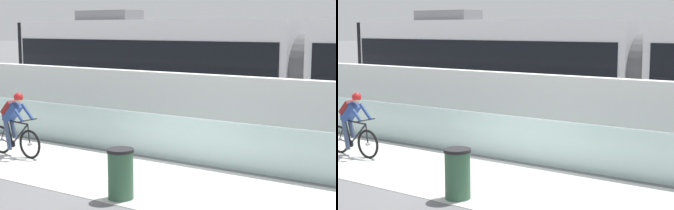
{
  "view_description": "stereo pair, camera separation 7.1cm",
  "coord_description": "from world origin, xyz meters",
  "views": [
    {
      "loc": [
        6.51,
        -8.99,
        3.19
      ],
      "look_at": [
        -1.1,
        2.35,
        1.25
      ],
      "focal_mm": 58.62,
      "sensor_mm": 36.0,
      "label": 1
    },
    {
      "loc": [
        6.57,
        -8.95,
        3.19
      ],
      "look_at": [
        -1.1,
        2.35,
        1.25
      ],
      "focal_mm": 58.62,
      "sensor_mm": 36.0,
      "label": 2
    }
  ],
  "objects": [
    {
      "name": "ground_plane",
      "position": [
        0.0,
        0.0,
        0.0
      ],
      "size": [
        200.0,
        200.0,
        0.0
      ],
      "primitive_type": "plane",
      "color": "slate"
    },
    {
      "name": "bike_path_deck",
      "position": [
        0.0,
        0.0,
        0.01
      ],
      "size": [
        32.0,
        3.2,
        0.01
      ],
      "primitive_type": "cube",
      "color": "silver",
      "rests_on": "ground"
    },
    {
      "name": "glass_parapet",
      "position": [
        0.0,
        1.85,
        0.54
      ],
      "size": [
        32.0,
        0.05,
        1.08
      ],
      "primitive_type": "cube",
      "color": "silver",
      "rests_on": "ground"
    },
    {
      "name": "concrete_barrier_wall",
      "position": [
        0.0,
        3.65,
        0.97
      ],
      "size": [
        32.0,
        0.36,
        1.95
      ],
      "primitive_type": "cube",
      "color": "white",
      "rests_on": "ground"
    },
    {
      "name": "tram_rail_near",
      "position": [
        0.0,
        6.13,
        0.0
      ],
      "size": [
        32.0,
        0.08,
        0.01
      ],
      "primitive_type": "cube",
      "color": "#595654",
      "rests_on": "ground"
    },
    {
      "name": "tram_rail_far",
      "position": [
        0.0,
        7.57,
        0.0
      ],
      "size": [
        32.0,
        0.08,
        0.01
      ],
      "primitive_type": "cube",
      "color": "#595654",
      "rests_on": "ground"
    },
    {
      "name": "tram",
      "position": [
        0.95,
        6.85,
        1.89
      ],
      "size": [
        22.56,
        2.54,
        3.81
      ],
      "color": "silver",
      "rests_on": "ground"
    },
    {
      "name": "cyclist_on_bike",
      "position": [
        -4.12,
        -0.0,
        0.8
      ],
      "size": [
        1.77,
        0.58,
        1.61
      ],
      "color": "black",
      "rests_on": "ground"
    },
    {
      "name": "trash_bin",
      "position": [
        0.25,
        -1.25,
        0.48
      ],
      "size": [
        0.51,
        0.51,
        0.96
      ],
      "color": "#33593F",
      "rests_on": "ground"
    }
  ]
}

